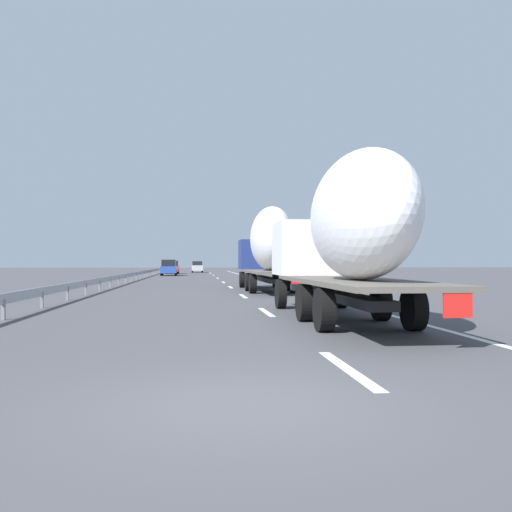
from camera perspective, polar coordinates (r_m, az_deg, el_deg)
name	(u,v)px	position (r m, az deg, el deg)	size (l,w,h in m)	color
ground_plane	(201,282)	(46.52, -5.55, -2.67)	(260.00, 260.00, 0.00)	#424247
lane_stripe_0	(348,369)	(8.96, 9.27, -11.21)	(3.20, 0.20, 0.01)	white
lane_stripe_1	(266,312)	(18.67, 1.03, -5.69)	(3.20, 0.20, 0.01)	white
lane_stripe_2	(243,296)	(27.39, -1.29, -4.08)	(3.20, 0.20, 0.01)	white
lane_stripe_3	(231,287)	(37.18, -2.60, -3.17)	(3.20, 0.20, 0.01)	white
lane_stripe_4	(223,282)	(46.33, -3.31, -2.67)	(3.20, 0.20, 0.01)	white
lane_stripe_5	(218,278)	(58.41, -3.91, -2.25)	(3.20, 0.20, 0.01)	white
lane_stripe_6	(213,275)	(72.52, -4.36, -1.94)	(3.20, 0.20, 0.01)	white
lane_stripe_7	(214,275)	(70.97, -4.32, -1.97)	(3.20, 0.20, 0.01)	white
lane_stripe_8	(210,273)	(85.32, -4.64, -1.74)	(3.20, 0.20, 0.01)	white
lane_stripe_9	(210,273)	(88.84, -4.70, -1.70)	(3.20, 0.20, 0.01)	white
edge_line_right	(261,280)	(51.86, 0.48, -2.46)	(110.00, 0.20, 0.01)	white
truck_lead	(268,245)	(31.87, 1.26, 1.10)	(12.45, 2.55, 4.68)	navy
truck_trailing	(346,232)	(15.68, 9.14, 2.45)	(12.27, 2.55, 4.45)	silver
car_red_compact	(172,267)	(80.74, -8.47, -1.13)	(4.31, 1.85, 1.88)	red
car_blue_sedan	(169,268)	(69.90, -8.81, -1.18)	(4.50, 1.91, 1.97)	#28479E
car_silver_hatch	(197,267)	(90.36, -5.97, -1.10)	(4.14, 1.78, 1.81)	#ADB2B7
road_sign	(273,254)	(52.09, 1.78, 0.16)	(0.10, 0.90, 3.45)	gray
tree_0	(344,226)	(40.92, 8.90, 3.04)	(3.84, 3.84, 6.62)	#472D19
tree_1	(260,251)	(93.86, 0.37, 0.50)	(3.82, 3.82, 5.42)	#472D19
tree_2	(317,225)	(47.64, 6.19, 3.13)	(2.80, 2.80, 7.70)	#472D19
guardrail_median	(131,275)	(49.80, -12.51, -1.86)	(94.00, 0.10, 0.76)	#9EA0A5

